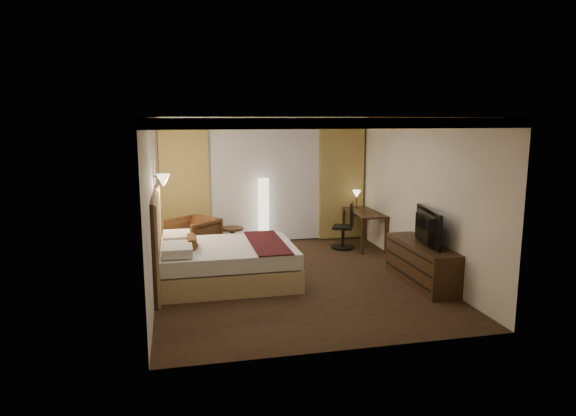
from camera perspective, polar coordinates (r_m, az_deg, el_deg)
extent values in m
cube|color=#2F1F12|center=(8.77, 0.58, -7.87)|extent=(4.50, 5.50, 0.01)
cube|color=white|center=(8.34, 0.61, 10.06)|extent=(4.50, 5.50, 0.01)
cube|color=beige|center=(11.12, -2.65, 3.11)|extent=(4.50, 0.02, 2.70)
cube|color=beige|center=(8.24, -14.83, 0.28)|extent=(0.02, 5.50, 2.70)
cube|color=beige|center=(9.22, 14.34, 1.33)|extent=(0.02, 5.50, 2.70)
cube|color=white|center=(10.79, -2.47, 9.55)|extent=(4.50, 0.50, 0.20)
cube|color=silver|center=(11.05, -2.57, 2.54)|extent=(2.48, 0.04, 2.45)
cube|color=tan|center=(10.83, -11.41, 2.19)|extent=(1.00, 0.14, 2.45)
cube|color=tan|center=(11.41, 5.93, 2.74)|extent=(1.00, 0.14, 2.45)
imported|color=#492816|center=(10.25, -10.44, -2.96)|extent=(1.10, 1.11, 0.83)
imported|color=black|center=(8.56, 14.62, -1.75)|extent=(0.82, 1.21, 0.15)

